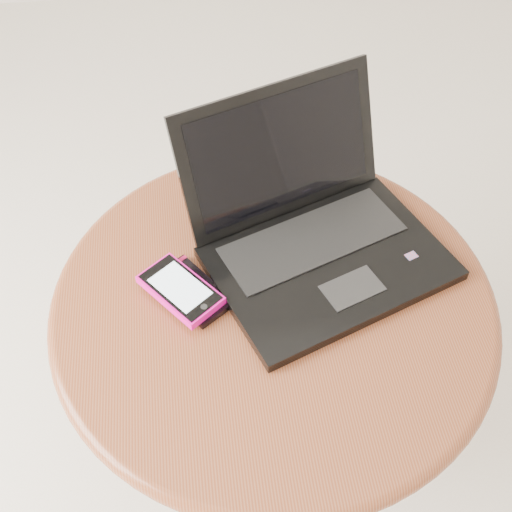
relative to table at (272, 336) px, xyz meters
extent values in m
plane|color=beige|center=(0.03, 0.08, -0.43)|extent=(4.00, 4.00, 0.00)
cylinder|color=#533013|center=(0.00, 0.00, -0.41)|extent=(0.39, 0.39, 0.03)
cylinder|color=#533013|center=(0.00, 0.00, -0.16)|extent=(0.11, 0.11, 0.48)
cylinder|color=maroon|center=(0.00, 0.00, 0.10)|extent=(0.66, 0.66, 0.03)
torus|color=maroon|center=(0.00, 0.00, 0.10)|extent=(0.69, 0.69, 0.03)
cube|color=black|center=(0.09, 0.04, 0.13)|extent=(0.42, 0.36, 0.02)
cube|color=black|center=(0.08, 0.09, 0.14)|extent=(0.32, 0.21, 0.00)
cube|color=black|center=(0.12, -0.02, 0.14)|extent=(0.10, 0.08, 0.00)
cube|color=red|center=(0.22, 0.03, 0.14)|extent=(0.02, 0.02, 0.00)
cube|color=black|center=(0.04, 0.19, 0.24)|extent=(0.35, 0.20, 0.21)
cube|color=black|center=(0.04, 0.19, 0.24)|extent=(0.31, 0.17, 0.17)
cube|color=black|center=(-0.12, 0.02, 0.12)|extent=(0.13, 0.14, 0.01)
cube|color=#AF1146|center=(-0.16, 0.06, 0.13)|extent=(0.06, 0.04, 0.00)
cube|color=#E1098F|center=(-0.14, 0.01, 0.14)|extent=(0.13, 0.14, 0.01)
cube|color=black|center=(-0.14, 0.01, 0.14)|extent=(0.12, 0.13, 0.00)
cube|color=silver|center=(-0.14, 0.01, 0.14)|extent=(0.10, 0.10, 0.00)
cylinder|color=black|center=(-0.11, -0.03, 0.14)|extent=(0.01, 0.01, 0.00)
camera|label=1|loc=(-0.11, -0.58, 0.89)|focal=44.41mm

